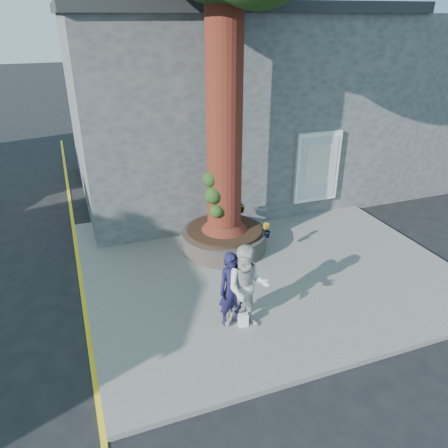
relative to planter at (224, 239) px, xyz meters
name	(u,v)px	position (x,y,z in m)	size (l,w,h in m)	color
ground	(222,297)	(-0.80, -2.00, -0.41)	(120.00, 120.00, 0.00)	black
pavement	(262,263)	(0.70, -1.00, -0.35)	(9.00, 8.00, 0.12)	slate
yellow_line	(84,300)	(-3.85, -1.00, -0.41)	(0.10, 30.00, 0.01)	yellow
stone_shop	(218,101)	(1.70, 5.20, 2.75)	(10.30, 8.30, 6.30)	#4D5052
neighbour_shop	(397,93)	(9.70, 5.20, 2.59)	(6.00, 8.00, 6.00)	#4D5052
planter	(224,239)	(0.00, 0.00, 0.00)	(2.30, 2.30, 0.60)	black
man	(232,290)	(-0.98, -3.08, 0.53)	(0.60, 0.39, 1.64)	#151437
woman	(247,288)	(-0.73, -3.27, 0.63)	(0.90, 0.70, 1.85)	#B8B6B0
shopping_bag	(243,320)	(-0.80, -3.27, -0.15)	(0.20, 0.12, 0.28)	white
plant_a	(233,213)	(0.45, 0.48, 0.51)	(0.21, 0.15, 0.41)	gray
plant_b	(266,230)	(0.85, -0.85, 0.50)	(0.22, 0.21, 0.39)	gray
plant_c	(241,207)	(0.85, 0.85, 0.48)	(0.19, 0.19, 0.35)	gray
plant_d	(241,207)	(0.85, 0.85, 0.46)	(0.28, 0.25, 0.31)	gray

